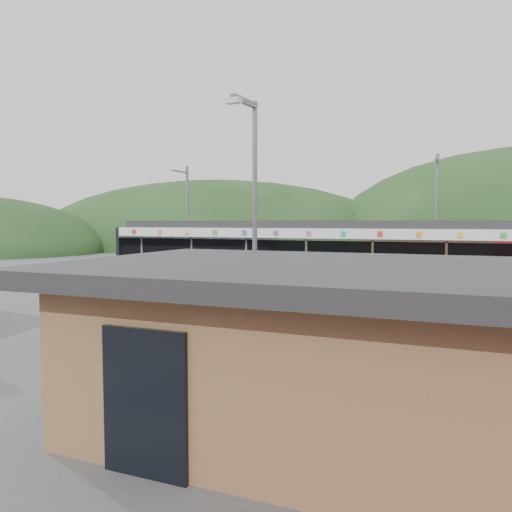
% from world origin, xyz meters
% --- Properties ---
extents(ground, '(120.00, 120.00, 0.00)m').
position_xyz_m(ground, '(0.00, 0.00, 0.00)').
color(ground, '#4C4C4F').
rests_on(ground, ground).
extents(hills, '(146.00, 149.00, 26.00)m').
position_xyz_m(hills, '(6.19, 5.29, 0.00)').
color(hills, '#1E3D19').
rests_on(hills, ground).
extents(platform, '(26.00, 3.20, 0.30)m').
position_xyz_m(platform, '(0.00, 3.30, 0.15)').
color(platform, '#9E9E99').
rests_on(platform, ground).
extents(yellow_line, '(26.00, 0.10, 0.01)m').
position_xyz_m(yellow_line, '(0.00, 2.00, 0.30)').
color(yellow_line, yellow).
rests_on(yellow_line, platform).
extents(train, '(20.44, 3.01, 3.74)m').
position_xyz_m(train, '(1.13, 6.00, 2.06)').
color(train, black).
rests_on(train, ground).
extents(catenary_mast_west, '(0.18, 1.80, 7.00)m').
position_xyz_m(catenary_mast_west, '(-7.00, 8.56, 3.65)').
color(catenary_mast_west, slate).
rests_on(catenary_mast_west, ground).
extents(catenary_mast_east, '(0.18, 1.80, 7.00)m').
position_xyz_m(catenary_mast_east, '(7.00, 8.56, 3.65)').
color(catenary_mast_east, slate).
rests_on(catenary_mast_east, ground).
extents(station_shelter, '(9.20, 6.20, 3.00)m').
position_xyz_m(station_shelter, '(6.00, -9.01, 1.55)').
color(station_shelter, brown).
rests_on(station_shelter, ground).
extents(lamp_post, '(0.37, 1.17, 6.66)m').
position_xyz_m(lamp_post, '(3.42, -6.11, 3.96)').
color(lamp_post, slate).
rests_on(lamp_post, ground).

